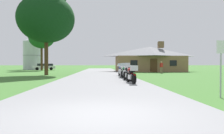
{
  "coord_description": "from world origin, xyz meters",
  "views": [
    {
      "loc": [
        0.07,
        -5.04,
        1.25
      ],
      "look_at": [
        1.47,
        20.2,
        0.93
      ],
      "focal_mm": 34.36,
      "sensor_mm": 36.0,
      "label": 1
    }
  ],
  "objects": [
    {
      "name": "motorcycle_green_third_in_row",
      "position": [
        2.25,
        12.87,
        0.61
      ],
      "size": [
        1.0,
        2.06,
        1.3
      ],
      "rotation": [
        0.0,
        0.0,
        0.21
      ],
      "color": "black",
      "rests_on": "asphalt_driveway"
    },
    {
      "name": "stone_lodge",
      "position": [
        8.49,
        31.25,
        2.2
      ],
      "size": [
        11.83,
        6.59,
        5.17
      ],
      "color": "brown",
      "rests_on": "ground"
    },
    {
      "name": "tree_left_far",
      "position": [
        -11.62,
        38.54,
        7.16
      ],
      "size": [
        5.04,
        5.04,
        10.49
      ],
      "color": "#422D19",
      "rests_on": "ground"
    },
    {
      "name": "motorcycle_black_second_in_row",
      "position": [
        2.17,
        10.56,
        0.62
      ],
      "size": [
        0.85,
        2.06,
        1.3
      ],
      "rotation": [
        0.0,
        0.0,
        0.2
      ],
      "color": "black",
      "rests_on": "asphalt_driveway"
    },
    {
      "name": "metal_silo_distant",
      "position": [
        -15.67,
        45.71,
        3.8
      ],
      "size": [
        4.2,
        4.2,
        7.58
      ],
      "color": "#B2B7BC",
      "rests_on": "ground"
    },
    {
      "name": "motorcycle_red_nearest_to_camera",
      "position": [
        2.07,
        8.52,
        0.62
      ],
      "size": [
        0.72,
        2.08,
        1.3
      ],
      "rotation": [
        0.0,
        0.0,
        0.12
      ],
      "color": "black",
      "rests_on": "asphalt_driveway"
    },
    {
      "name": "motorcycle_black_fourth_in_row",
      "position": [
        2.16,
        14.75,
        0.61
      ],
      "size": [
        0.74,
        2.08,
        1.3
      ],
      "rotation": [
        0.0,
        0.0,
        0.03
      ],
      "color": "black",
      "rests_on": "asphalt_driveway"
    },
    {
      "name": "ground_plane",
      "position": [
        0.0,
        20.0,
        0.0
      ],
      "size": [
        500.0,
        500.0,
        0.0
      ],
      "primitive_type": "plane",
      "color": "#386628"
    },
    {
      "name": "parked_white_suv_far_left",
      "position": [
        -11.81,
        41.47,
        0.78
      ],
      "size": [
        4.9,
        2.87,
        1.4
      ],
      "rotation": [
        0.0,
        0.0,
        1.81
      ],
      "color": "silver",
      "rests_on": "ground"
    },
    {
      "name": "tree_left_near",
      "position": [
        -6.14,
        20.07,
        7.28
      ],
      "size": [
        6.53,
        6.53,
        11.56
      ],
      "color": "#422D19",
      "rests_on": "ground"
    },
    {
      "name": "asphalt_driveway",
      "position": [
        0.0,
        18.0,
        0.03
      ],
      "size": [
        6.4,
        80.0,
        0.06
      ],
      "primitive_type": "cube",
      "color": "slate",
      "rests_on": "ground"
    },
    {
      "name": "bystander_red_shirt_near_lodge",
      "position": [
        8.62,
        24.41,
        0.95
      ],
      "size": [
        0.51,
        0.34,
        1.69
      ],
      "rotation": [
        0.0,
        0.0,
        0.4
      ],
      "color": "#75664C",
      "rests_on": "ground"
    },
    {
      "name": "metal_signpost_roadside",
      "position": [
        4.57,
        2.7,
        1.35
      ],
      "size": [
        0.36,
        0.06,
        2.14
      ],
      "color": "#9EA0A5",
      "rests_on": "ground"
    },
    {
      "name": "motorcycle_blue_farthest_in_row",
      "position": [
        2.27,
        17.06,
        0.61
      ],
      "size": [
        0.88,
        2.08,
        1.3
      ],
      "rotation": [
        0.0,
        0.0,
        0.13
      ],
      "color": "black",
      "rests_on": "asphalt_driveway"
    }
  ]
}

